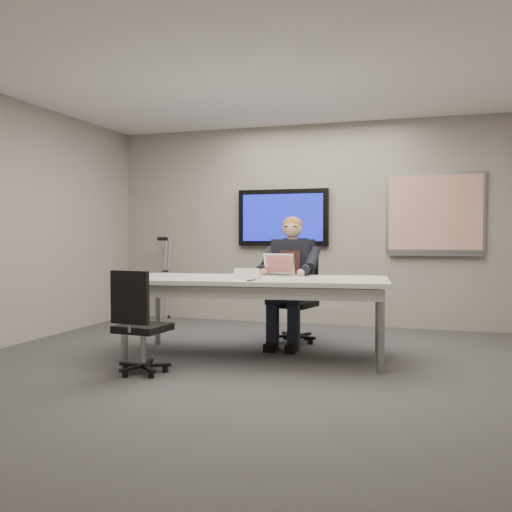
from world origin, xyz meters
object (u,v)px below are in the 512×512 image
(office_chair_near, at_px, (141,342))
(seated_person, at_px, (289,294))
(conference_table, at_px, (256,287))
(laptop, at_px, (277,271))
(office_chair_far, at_px, (295,314))

(office_chair_near, height_order, seated_person, seated_person)
(conference_table, height_order, laptop, laptop)
(conference_table, distance_m, seated_person, 0.72)
(conference_table, xyz_separation_m, laptop, (0.14, 0.29, 0.15))
(office_chair_near, xyz_separation_m, seated_person, (0.94, 1.69, 0.30))
(office_chair_far, relative_size, laptop, 2.94)
(office_chair_far, distance_m, office_chair_near, 2.17)
(conference_table, relative_size, seated_person, 1.88)
(conference_table, relative_size, office_chair_near, 2.93)
(office_chair_near, bearing_deg, laptop, -119.26)
(office_chair_far, xyz_separation_m, office_chair_near, (-0.96, -1.95, -0.03))
(conference_table, distance_m, office_chair_near, 1.34)
(seated_person, bearing_deg, conference_table, -99.95)
(office_chair_far, xyz_separation_m, laptop, (-0.04, -0.66, 0.55))
(office_chair_near, height_order, laptop, laptop)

